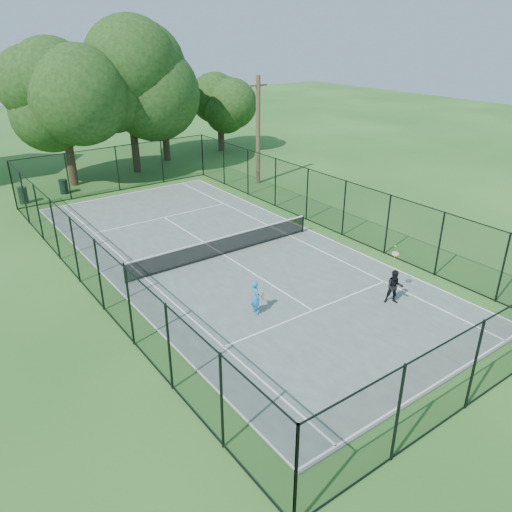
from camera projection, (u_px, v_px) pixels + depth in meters
ground at (224, 256)px, 24.07m from camera, size 120.00×120.00×0.00m
tennis_court at (224, 255)px, 24.06m from camera, size 11.00×24.00×0.06m
tennis_net at (224, 245)px, 23.83m from camera, size 10.08×0.08×0.95m
fence at (223, 227)px, 23.44m from camera, size 13.10×26.10×3.00m
tree_near_left at (63, 107)px, 32.63m from camera, size 6.54×6.54×8.53m
tree_near_mid at (129, 92)px, 35.58m from camera, size 7.16×7.16×9.37m
tree_near_right at (162, 94)px, 39.01m from camera, size 5.99×5.99×8.27m
tree_far_right at (220, 106)px, 42.85m from camera, size 4.72×4.72×6.24m
trash_bin_left at (23, 195)px, 31.01m from camera, size 0.58×0.58×1.02m
trash_bin_right at (64, 187)px, 32.83m from camera, size 0.58×0.58×0.94m
utility_pole at (258, 130)px, 33.73m from camera, size 1.40×0.30×7.21m
player_blue at (256, 297)px, 18.89m from camera, size 0.80×0.57×1.40m
player_black at (394, 287)px, 19.61m from camera, size 0.95×1.03×2.17m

